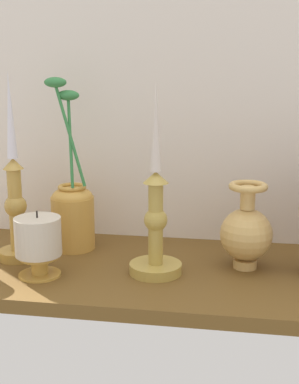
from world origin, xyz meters
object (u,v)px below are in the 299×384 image
at_px(brass_vase_bulbous, 246,231).
at_px(pillar_candle_front, 38,242).
at_px(candlestick_tall_left, 156,223).
at_px(candlestick_tall_center, 16,202).
at_px(brass_vase_jar, 72,209).

bearing_deg(brass_vase_bulbous, pillar_candle_front, -164.58).
xyz_separation_m(candlestick_tall_left, brass_vase_bulbous, (0.16, 0.05, -0.02)).
xyz_separation_m(candlestick_tall_center, pillar_candle_front, (0.07, -0.08, -0.05)).
distance_m(candlestick_tall_center, brass_vase_jar, 0.12).
relative_size(candlestick_tall_center, brass_vase_bulbous, 2.22).
relative_size(candlestick_tall_left, candlestick_tall_center, 0.96).
bearing_deg(pillar_candle_front, candlestick_tall_center, 132.23).
distance_m(candlestick_tall_left, pillar_candle_front, 0.21).
distance_m(candlestick_tall_left, candlestick_tall_center, 0.27).
distance_m(candlestick_tall_center, brass_vase_bulbous, 0.43).
relative_size(candlestick_tall_left, brass_vase_bulbous, 2.14).
bearing_deg(candlestick_tall_center, candlestick_tall_left, -7.01).
xyz_separation_m(candlestick_tall_left, pillar_candle_front, (-0.20, -0.04, -0.03)).
xyz_separation_m(candlestick_tall_left, brass_vase_jar, (-0.18, 0.11, -0.01)).
relative_size(brass_vase_bulbous, brass_vase_jar, 0.47).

